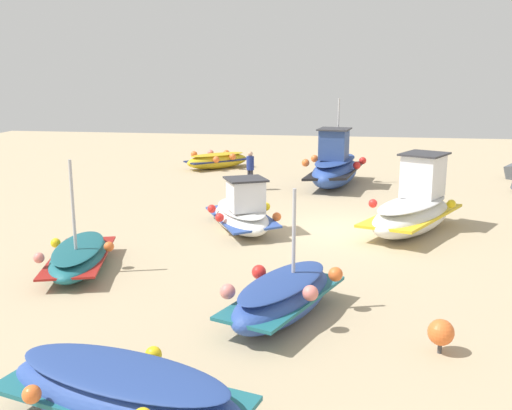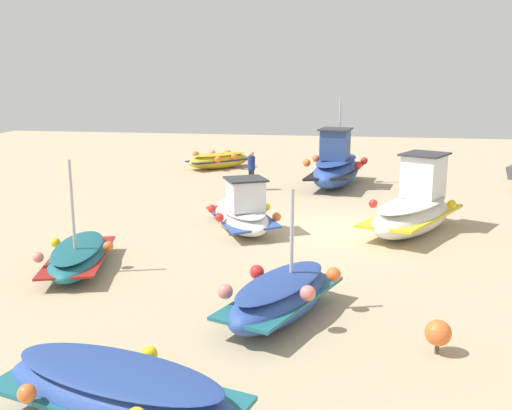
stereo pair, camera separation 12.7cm
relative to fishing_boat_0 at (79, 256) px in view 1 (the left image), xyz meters
name	(u,v)px [view 1 (the left image)]	position (x,y,z in m)	size (l,w,h in m)	color
ground_plane	(338,231)	(-4.81, 6.54, -0.36)	(56.61, 56.61, 0.00)	tan
fishing_boat_0	(79,256)	(0.00, 0.00, 0.00)	(3.79, 2.19, 2.94)	#1E6670
fishing_boat_1	(217,160)	(-16.41, -0.02, 0.09)	(3.26, 3.40, 0.92)	gold
fishing_boat_2	(283,296)	(2.24, 5.56, 0.13)	(3.73, 2.50, 2.69)	#2D4C9E
fishing_boat_3	(414,208)	(-5.14, 8.89, 0.41)	(4.84, 3.67, 2.51)	white
fishing_boat_4	(335,167)	(-12.51, 6.20, 0.48)	(5.20, 2.79, 3.91)	#2D4C9E
fishing_boat_5	(123,394)	(6.38, 3.70, 0.14)	(2.39, 4.17, 0.96)	#2D4C9E
fishing_boat_6	(242,213)	(-4.54, 3.46, 0.20)	(4.06, 3.05, 1.83)	white
person_walking	(250,168)	(-10.99, 2.64, 0.61)	(0.32, 0.32, 1.69)	#2D2D38
mooring_buoy_0	(441,332)	(3.33, 8.56, 0.04)	(0.48, 0.48, 0.65)	#3F3F42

